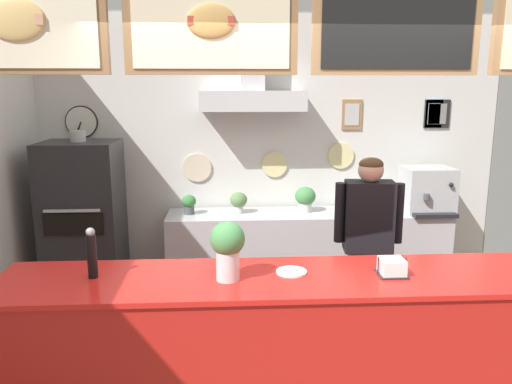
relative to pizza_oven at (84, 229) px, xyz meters
The scene contains 14 objects.
back_wall_assembly 1.99m from the pizza_oven, 13.53° to the left, with size 4.84×2.46×2.90m.
service_counter 2.70m from the pizza_oven, 47.58° to the right, with size 3.52×0.65×1.10m.
back_prep_counter 2.22m from the pizza_oven, ahead, with size 2.83×0.55×0.91m.
pizza_oven is the anchor object (origin of this frame).
shop_worker 2.64m from the pizza_oven, 21.32° to the right, with size 0.53×0.26×1.63m.
espresso_machine 3.40m from the pizza_oven, ahead, with size 0.48×0.49×0.46m.
potted_sage 2.63m from the pizza_oven, ahead, with size 0.19×0.19×0.22m.
potted_oregano 1.51m from the pizza_oven, ahead, with size 0.17×0.17×0.21m.
potted_basil 1.02m from the pizza_oven, 12.47° to the left, with size 0.14×0.14×0.20m.
potted_thyme 2.18m from the pizza_oven, ahead, with size 0.21×0.21×0.26m.
napkin_holder 3.06m from the pizza_oven, 41.06° to the right, with size 0.17×0.16×0.11m.
basil_vase 2.48m from the pizza_oven, 56.01° to the right, with size 0.19×0.19×0.33m.
pepper_grinder 2.08m from the pizza_oven, 72.77° to the right, with size 0.06×0.06×0.29m.
condiment_plate 2.61m from the pizza_oven, 48.23° to the right, with size 0.18×0.18×0.01m.
Camera 1 is at (-0.44, -2.99, 2.15)m, focal length 34.98 mm.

